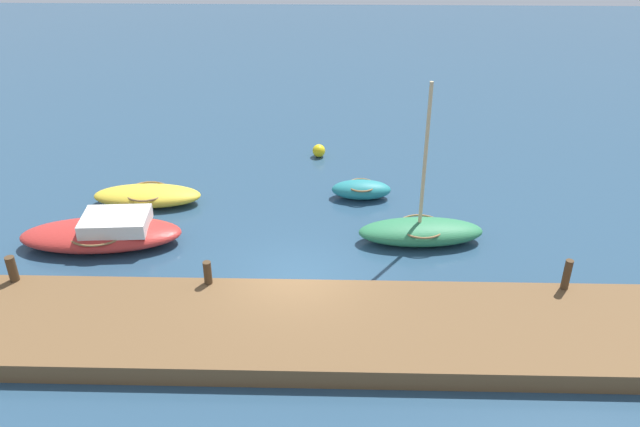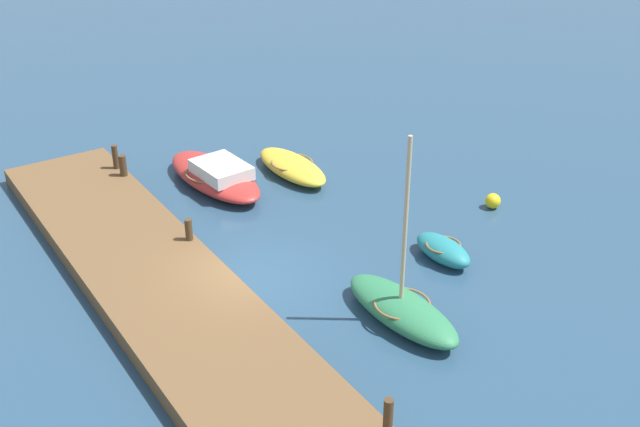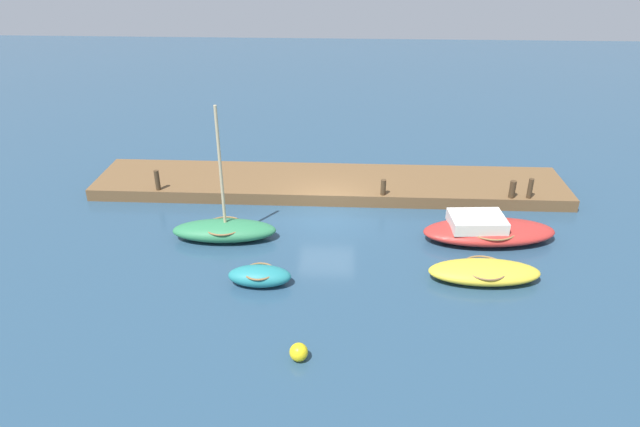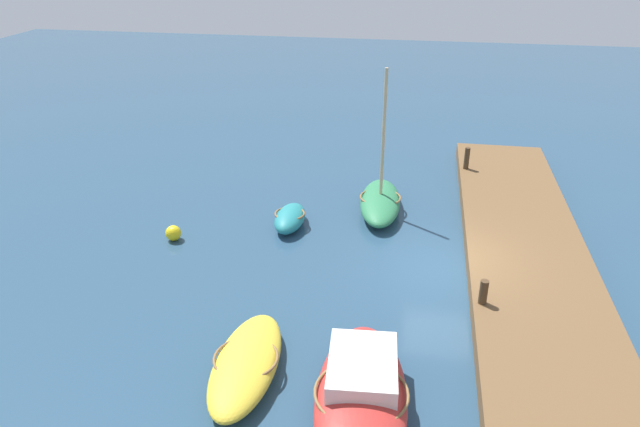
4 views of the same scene
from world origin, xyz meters
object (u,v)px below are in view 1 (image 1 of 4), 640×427
dinghy_teal (361,189)px  motorboat_red (103,232)px  marker_buoy (319,151)px  rowboat_green (421,231)px  mooring_post_mid_west (12,269)px  rowboat_yellow (147,195)px  mooring_post_east (567,275)px  mooring_post_mid_east (208,273)px

dinghy_teal → motorboat_red: size_ratio=0.41×
marker_buoy → rowboat_green: bearing=-62.6°
marker_buoy → mooring_post_mid_west: bearing=-129.8°
motorboat_red → mooring_post_mid_west: (-1.64, -2.91, 0.48)m
rowboat_yellow → mooring_post_east: 14.73m
marker_buoy → mooring_post_east: bearing=-54.7°
dinghy_teal → marker_buoy: (-1.70, 3.80, -0.08)m
mooring_post_mid_east → marker_buoy: size_ratio=1.30×
rowboat_yellow → mooring_post_east: size_ratio=4.24×
mooring_post_east → marker_buoy: 12.62m
rowboat_green → marker_buoy: size_ratio=10.09×
mooring_post_east → marker_buoy: mooring_post_east is taller
rowboat_yellow → mooring_post_mid_west: (-2.33, -5.81, 0.60)m
dinghy_teal → mooring_post_mid_west: (-10.27, -6.49, 0.59)m
mooring_post_mid_east → marker_buoy: bearing=74.2°
rowboat_yellow → marker_buoy: 7.68m
rowboat_yellow → rowboat_green: (9.82, -2.46, 0.09)m
mooring_post_mid_west → mooring_post_mid_east: mooring_post_mid_west is taller
rowboat_yellow → motorboat_red: motorboat_red is taller
mooring_post_mid_west → mooring_post_east: bearing=0.0°
rowboat_yellow → marker_buoy: (6.24, 4.47, -0.07)m
dinghy_teal → rowboat_yellow: dinghy_teal is taller
motorboat_red → mooring_post_mid_east: size_ratio=7.59×
rowboat_yellow → motorboat_red: bearing=-104.7°
mooring_post_mid_west → rowboat_yellow: bearing=68.2°
dinghy_teal → mooring_post_east: size_ratio=2.36×
dinghy_teal → marker_buoy: bearing=114.3°
rowboat_green → motorboat_red: bearing=179.3°
mooring_post_mid_west → dinghy_teal: bearing=32.3°
rowboat_green → dinghy_teal: bearing=117.9°
motorboat_red → marker_buoy: 10.12m
mooring_post_mid_east → mooring_post_east: bearing=0.0°
rowboat_yellow → mooring_post_east: mooring_post_east is taller
rowboat_green → mooring_post_east: rowboat_green is taller
marker_buoy → rowboat_yellow: bearing=-144.3°
mooring_post_mid_east → mooring_post_east: 10.19m
rowboat_yellow → mooring_post_mid_east: 6.72m
mooring_post_mid_east → mooring_post_mid_west: bearing=180.0°
mooring_post_mid_east → mooring_post_east: mooring_post_east is taller
dinghy_teal → mooring_post_east: bearing=-49.2°
rowboat_yellow → marker_buoy: size_ratio=7.28×
mooring_post_mid_west → marker_buoy: size_ratio=1.44×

